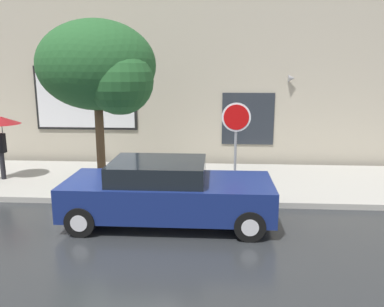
# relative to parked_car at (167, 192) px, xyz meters

# --- Properties ---
(ground_plane) EXTENTS (60.00, 60.00, 0.00)m
(ground_plane) POSITION_rel_parked_car_xyz_m (-1.08, 0.06, -0.72)
(ground_plane) COLOR #282B2D
(sidewalk) EXTENTS (20.00, 4.00, 0.15)m
(sidewalk) POSITION_rel_parked_car_xyz_m (-1.08, 3.06, -0.64)
(sidewalk) COLOR #A3A099
(sidewalk) RESTS_ON ground
(building_facade) EXTENTS (20.00, 0.67, 7.00)m
(building_facade) POSITION_rel_parked_car_xyz_m (-1.11, 5.56, 2.77)
(building_facade) COLOR #B2A893
(building_facade) RESTS_ON ground
(parked_car) EXTENTS (4.58, 1.93, 1.43)m
(parked_car) POSITION_rel_parked_car_xyz_m (0.00, 0.00, 0.00)
(parked_car) COLOR navy
(parked_car) RESTS_ON ground
(fire_hydrant) EXTENTS (0.30, 0.44, 0.72)m
(fire_hydrant) POSITION_rel_parked_car_xyz_m (-0.01, 1.85, -0.22)
(fire_hydrant) COLOR white
(fire_hydrant) RESTS_ON sidewalk
(pedestrian_with_umbrella) EXTENTS (1.09, 1.09, 1.89)m
(pedestrian_with_umbrella) POSITION_rel_parked_car_xyz_m (-5.27, 2.70, 0.98)
(pedestrian_with_umbrella) COLOR black
(pedestrian_with_umbrella) RESTS_ON sidewalk
(street_tree) EXTENTS (3.11, 2.65, 4.52)m
(street_tree) POSITION_rel_parked_car_xyz_m (-1.91, 1.86, 2.70)
(street_tree) COLOR #4C3823
(street_tree) RESTS_ON sidewalk
(stop_sign) EXTENTS (0.76, 0.10, 2.41)m
(stop_sign) POSITION_rel_parked_car_xyz_m (1.60, 1.90, 1.13)
(stop_sign) COLOR gray
(stop_sign) RESTS_ON sidewalk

